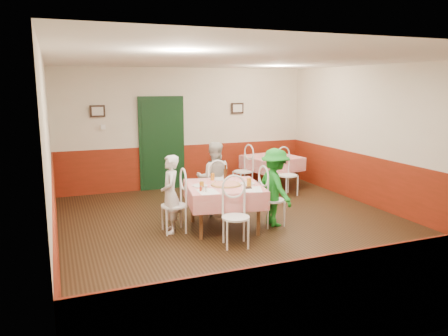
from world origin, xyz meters
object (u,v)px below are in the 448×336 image
object	(u,v)px
main_table	(224,207)
chair_right	(272,200)
diner_left	(170,194)
pizza	(226,184)
diner_right	(275,187)
glass_c	(213,177)
chair_second_b	(288,175)
beer_bottle	(226,173)
wallet	(248,188)
glass_b	(249,182)
second_table	(272,172)
chair_left	(174,206)
diner_far	(214,178)
chair_near	(236,218)
glass_a	(202,186)
chair_second_a	(243,172)
chair_far	(215,191)

from	to	relation	value
main_table	chair_right	distance (m)	0.85
chair_right	diner_left	bearing A→B (deg)	80.36
pizza	diner_right	size ratio (longest dim) A/B	0.36
diner_left	main_table	bearing A→B (deg)	92.59
glass_c	diner_left	size ratio (longest dim) A/B	0.10
chair_second_b	beer_bottle	distance (m)	2.36
wallet	glass_b	bearing A→B (deg)	67.20
main_table	second_table	bearing A→B (deg)	47.75
diner_left	chair_left	bearing A→B (deg)	92.59
wallet	diner_far	xyz separation A→B (m)	(-0.13, 1.26, -0.08)
chair_near	glass_b	xyz separation A→B (m)	(0.48, 0.57, 0.38)
glass_a	diner_right	xyz separation A→B (m)	(1.34, 0.04, -0.15)
second_table	chair_second_b	xyz separation A→B (m)	(0.00, -0.75, 0.08)
chair_second_a	diner_left	distance (m)	3.17
chair_far	glass_a	xyz separation A→B (m)	(-0.60, -1.02, 0.38)
chair_left	chair_second_a	xyz separation A→B (m)	(2.22, 2.21, 0.00)
pizza	diner_right	xyz separation A→B (m)	(0.87, -0.11, -0.10)
chair_right	glass_a	bearing A→B (deg)	91.87
chair_left	glass_a	xyz separation A→B (m)	(0.38, -0.33, 0.38)
diner_far	chair_left	bearing A→B (deg)	56.35
diner_right	glass_c	bearing A→B (deg)	55.97
wallet	diner_left	distance (m)	1.28
second_table	chair_second_a	distance (m)	0.75
chair_far	glass_c	size ratio (longest dim) A/B	7.11
glass_b	glass_c	world-z (taller)	glass_b
chair_far	second_table	bearing A→B (deg)	-140.73
pizza	glass_a	distance (m)	0.50
chair_right	pizza	bearing A→B (deg)	82.83
chair_right	glass_a	size ratio (longest dim) A/B	6.78
main_table	diner_far	distance (m)	0.95
chair_near	wallet	xyz separation A→B (m)	(0.41, 0.47, 0.32)
chair_right	chair_second_b	bearing A→B (deg)	-36.89
main_table	chair_left	size ratio (longest dim) A/B	1.36
diner_right	main_table	bearing A→B (deg)	77.16
glass_a	beer_bottle	distance (m)	0.84
second_table	pizza	distance (m)	3.22
chair_second_a	chair_far	bearing A→B (deg)	-49.50
main_table	pizza	distance (m)	0.40
chair_second_b	diner_right	distance (m)	2.16
pizza	beer_bottle	bearing A→B (deg)	69.40
chair_far	glass_a	bearing A→B (deg)	61.93
chair_left	pizza	size ratio (longest dim) A/B	1.85
chair_left	diner_left	bearing A→B (deg)	-98.17
chair_right	chair_second_a	distance (m)	2.55
beer_bottle	diner_left	size ratio (longest dim) A/B	0.19
chair_second_a	glass_b	distance (m)	2.84
pizza	beer_bottle	world-z (taller)	beer_bottle
pizza	wallet	distance (m)	0.42
chair_left	glass_c	xyz separation A→B (m)	(0.78, 0.27, 0.37)
glass_c	wallet	world-z (taller)	glass_c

